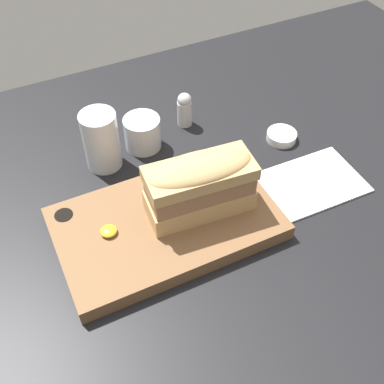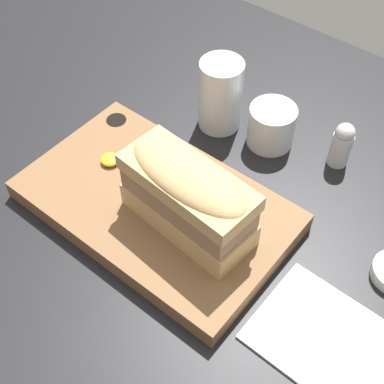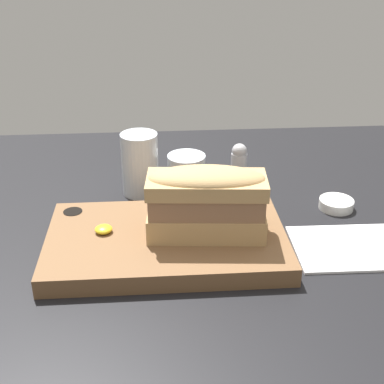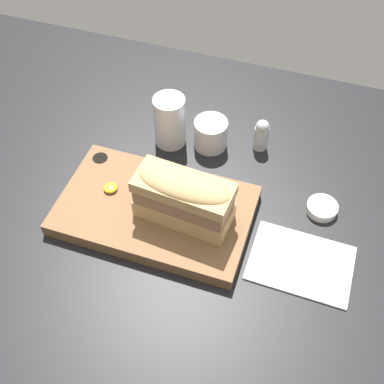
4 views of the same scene
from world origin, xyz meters
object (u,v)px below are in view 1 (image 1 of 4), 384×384
Objects in this scene: wine_glass at (143,134)px; serving_board at (166,223)px; napkin at (311,181)px; condiment_dish at (282,136)px; salt_shaker at (185,109)px; water_glass at (102,144)px; sandwich at (200,184)px.

serving_board is at bearing -101.94° from wine_glass.
condiment_dish is at bearing 82.65° from napkin.
salt_shaker reaches higher than serving_board.
serving_board is at bearing -78.48° from water_glass.
serving_board is 2.01× the size of sandwich.
wine_glass is 31.47cm from napkin.
napkin is at bearing -43.53° from wine_glass.
wine_glass is at bearing 10.38° from water_glass.
water_glass is 37.08cm from napkin.
water_glass is 33.62cm from condiment_dish.
napkin is (27.01, -1.41, -1.17)cm from serving_board.
water_glass is at bearing 116.55° from sandwich.
serving_board is at bearing 175.86° from sandwich.
water_glass is at bearing -169.62° from wine_glass.
wine_glass is at bearing 94.08° from sandwich.
sandwich reaches higher than wine_glass.
sandwich is 1.56× the size of water_glass.
napkin is at bearing -33.13° from water_glass.
sandwich is 22.75cm from napkin.
water_glass is 8.43cm from wine_glass.
wine_glass is (-1.47, 20.60, -5.37)cm from sandwich.
salt_shaker is at bearing 14.60° from wine_glass.
wine_glass is 1.19× the size of condiment_dish.
sandwich is (5.74, -0.42, 6.85)cm from serving_board.
salt_shaker is (14.03, 22.73, 2.21)cm from serving_board.
condiment_dish reaches higher than napkin.
napkin is 2.44× the size of salt_shaker.
salt_shaker is (-12.98, 24.14, 3.38)cm from napkin.
wine_glass is at bearing 78.06° from serving_board.
salt_shaker is (9.76, 2.54, 0.74)cm from wine_glass.
napkin is at bearing -2.99° from serving_board.
napkin is 27.61cm from salt_shaker.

